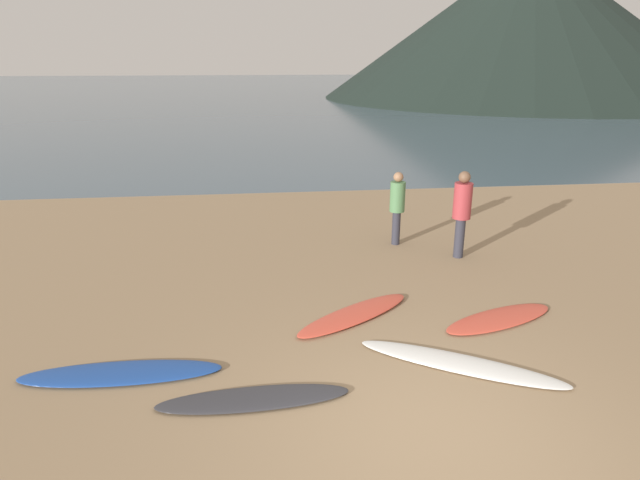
# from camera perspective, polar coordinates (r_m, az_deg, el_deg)

# --- Properties ---
(ground_plane) EXTENTS (120.00, 120.00, 0.20)m
(ground_plane) POSITION_cam_1_polar(r_m,az_deg,el_deg) (15.20, 0.08, 3.81)
(ground_plane) COLOR #997C5B
(ground_plane) RESTS_ON ground
(ocean_water) EXTENTS (140.00, 100.00, 0.01)m
(ocean_water) POSITION_cam_1_polar(r_m,az_deg,el_deg) (65.74, -5.35, 15.34)
(ocean_water) COLOR #475B6B
(ocean_water) RESTS_ON ground
(headland_hill) EXTENTS (36.43, 36.43, 12.99)m
(headland_hill) POSITION_cam_1_polar(r_m,az_deg,el_deg) (56.16, 20.76, 20.36)
(headland_hill) COLOR black
(headland_hill) RESTS_ON ground
(surfboard_0) EXTENTS (2.51, 0.60, 0.07)m
(surfboard_0) POSITION_cam_1_polar(r_m,az_deg,el_deg) (7.47, -20.07, -12.93)
(surfboard_0) COLOR #1E479E
(surfboard_0) RESTS_ON ground
(surfboard_1) EXTENTS (2.27, 0.58, 0.06)m
(surfboard_1) POSITION_cam_1_polar(r_m,az_deg,el_deg) (6.65, -6.94, -16.12)
(surfboard_1) COLOR #333338
(surfboard_1) RESTS_ON ground
(surfboard_2) EXTENTS (2.14, 1.69, 0.08)m
(surfboard_2) POSITION_cam_1_polar(r_m,az_deg,el_deg) (8.47, 3.60, -7.76)
(surfboard_2) COLOR #D84C38
(surfboard_2) RESTS_ON ground
(surfboard_3) EXTENTS (2.57, 1.80, 0.06)m
(surfboard_3) POSITION_cam_1_polar(r_m,az_deg,el_deg) (7.47, 14.42, -12.37)
(surfboard_3) COLOR white
(surfboard_3) RESTS_ON ground
(surfboard_4) EXTENTS (2.07, 1.25, 0.06)m
(surfboard_4) POSITION_cam_1_polar(r_m,az_deg,el_deg) (8.78, 18.21, -7.80)
(surfboard_4) COLOR #D84C38
(surfboard_4) RESTS_ON ground
(person_0) EXTENTS (0.35, 0.35, 1.73)m
(person_0) POSITION_cam_1_polar(r_m,az_deg,el_deg) (10.93, 14.61, 3.31)
(person_0) COLOR #2D2D38
(person_0) RESTS_ON ground
(person_1) EXTENTS (0.31, 0.31, 1.55)m
(person_1) POSITION_cam_1_polar(r_m,az_deg,el_deg) (11.48, 8.07, 3.92)
(person_1) COLOR #2D2D38
(person_1) RESTS_ON ground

